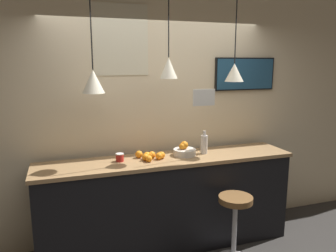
% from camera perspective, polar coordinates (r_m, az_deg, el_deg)
% --- Properties ---
extents(back_wall, '(8.00, 0.06, 2.90)m').
position_cam_1_polar(back_wall, '(3.81, -1.87, 2.05)').
color(back_wall, beige).
rests_on(back_wall, ground_plane).
extents(service_counter, '(2.80, 0.56, 1.03)m').
position_cam_1_polar(service_counter, '(3.72, 0.00, -13.18)').
color(service_counter, black).
rests_on(service_counter, ground_plane).
extents(bar_stool, '(0.36, 0.36, 0.72)m').
position_cam_1_polar(bar_stool, '(3.53, 11.57, -15.30)').
color(bar_stool, '#B7B7BC').
rests_on(bar_stool, ground_plane).
extents(fruit_bowl, '(0.25, 0.25, 0.16)m').
position_cam_1_polar(fruit_bowl, '(3.63, 2.87, -4.30)').
color(fruit_bowl, beige).
rests_on(fruit_bowl, service_counter).
extents(orange_pile, '(0.30, 0.25, 0.08)m').
position_cam_1_polar(orange_pile, '(3.49, -3.15, -5.19)').
color(orange_pile, orange).
rests_on(orange_pile, service_counter).
extents(juice_bottle, '(0.08, 0.08, 0.26)m').
position_cam_1_polar(juice_bottle, '(3.71, 6.31, -3.12)').
color(juice_bottle, silver).
rests_on(juice_bottle, service_counter).
extents(spread_jar, '(0.08, 0.08, 0.08)m').
position_cam_1_polar(spread_jar, '(3.44, -8.40, -5.44)').
color(spread_jar, red).
rests_on(spread_jar, service_counter).
extents(pendant_lamp_left, '(0.21, 0.21, 1.05)m').
position_cam_1_polar(pendant_lamp_left, '(3.22, -12.89, 7.66)').
color(pendant_lamp_left, black).
extents(pendant_lamp_middle, '(0.18, 0.18, 0.92)m').
position_cam_1_polar(pendant_lamp_middle, '(3.38, 0.11, 10.15)').
color(pendant_lamp_middle, black).
extents(pendant_lamp_right, '(0.21, 0.21, 0.96)m').
position_cam_1_polar(pendant_lamp_right, '(3.69, 11.47, 9.21)').
color(pendant_lamp_right, black).
extents(mounted_tv, '(0.80, 0.04, 0.40)m').
position_cam_1_polar(mounted_tv, '(4.18, 13.24, 8.81)').
color(mounted_tv, black).
extents(hanging_menu_board, '(0.24, 0.01, 0.17)m').
position_cam_1_polar(hanging_menu_board, '(3.34, 6.29, 4.97)').
color(hanging_menu_board, white).
extents(wall_poster, '(0.59, 0.01, 0.75)m').
position_cam_1_polar(wall_poster, '(3.64, -8.22, 14.62)').
color(wall_poster, beige).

